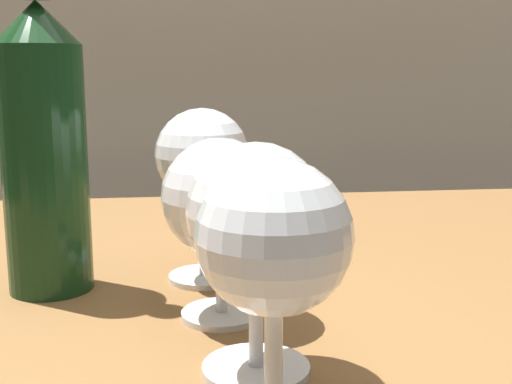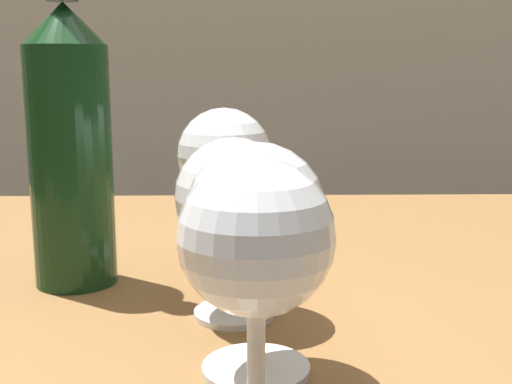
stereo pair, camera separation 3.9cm
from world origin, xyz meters
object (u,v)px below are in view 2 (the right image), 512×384
at_px(wine_glass_white, 256,246).
at_px(wine_glass_chardonnay, 234,199).
at_px(wine_glass_empty, 224,159).
at_px(wine_glass_rose, 256,217).
at_px(wine_bottle, 70,138).

height_order(wine_glass_white, wine_glass_chardonnay, wine_glass_white).
distance_m(wine_glass_white, wine_glass_empty, 0.27).
bearing_deg(wine_glass_empty, wine_glass_chardonnay, -84.37).
bearing_deg(wine_glass_rose, wine_bottle, 131.14).
distance_m(wine_glass_rose, wine_glass_empty, 0.19).
xyz_separation_m(wine_glass_chardonnay, wine_bottle, (-0.14, 0.08, 0.04)).
bearing_deg(wine_glass_chardonnay, wine_glass_empty, 95.63).
bearing_deg(wine_glass_rose, wine_glass_chardonnay, 98.94).
height_order(wine_glass_rose, wine_glass_empty, wine_glass_empty).
bearing_deg(wine_glass_white, wine_glass_rose, 88.96).
height_order(wine_glass_rose, wine_glass_chardonnay, wine_glass_rose).
bearing_deg(wine_glass_empty, wine_glass_rose, -82.72).
relative_size(wine_glass_white, wine_glass_empty, 0.96).
bearing_deg(wine_glass_chardonnay, wine_bottle, 149.29).
bearing_deg(wine_bottle, wine_glass_chardonnay, -30.71).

